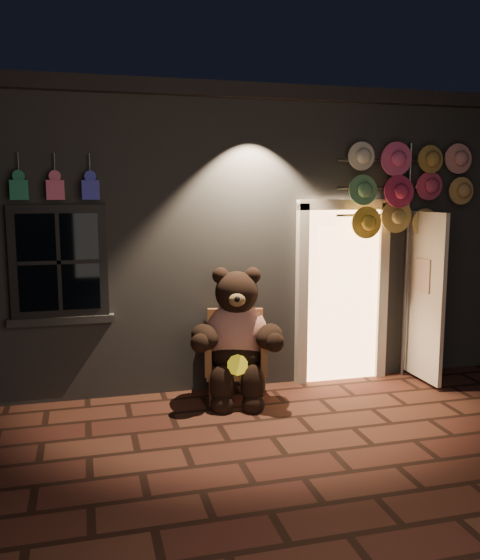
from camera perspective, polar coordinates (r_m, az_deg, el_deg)
name	(u,v)px	position (r m, az deg, el deg)	size (l,w,h in m)	color
ground	(272,437)	(5.77, 3.08, -14.84)	(60.00, 60.00, 0.00)	#4E2B1D
shop_building	(193,227)	(9.18, -4.55, 5.08)	(7.30, 5.95, 3.51)	slate
wicker_armchair	(236,354)	(6.66, -0.43, -7.17)	(0.77, 0.73, 0.97)	olive
teddy_bear	(237,338)	(6.49, -0.31, -5.57)	(1.08, 0.95, 1.52)	red
hat_rack	(407,188)	(7.32, 15.82, 8.55)	(1.73, 0.22, 2.88)	#59595E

